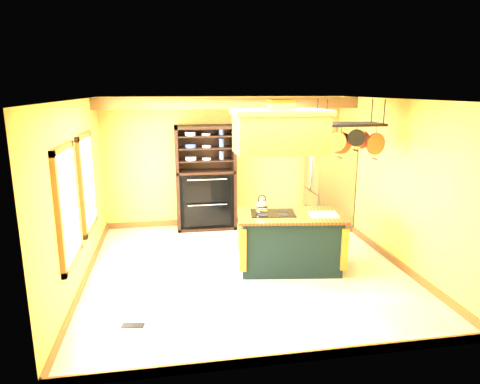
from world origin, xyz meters
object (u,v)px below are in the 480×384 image
object	(u,v)px
kitchen_island	(290,241)
pot_rack	(350,132)
refrigerator	(329,186)
range_hood	(280,130)
hutch	(206,188)

from	to	relation	value
kitchen_island	pot_rack	distance (m)	1.95
kitchen_island	refrigerator	bearing A→B (deg)	62.79
range_hood	hutch	xyz separation A→B (m)	(-0.94, 2.35, -1.41)
kitchen_island	hutch	size ratio (longest dim) A/B	0.83
kitchen_island	pot_rack	world-z (taller)	pot_rack
pot_rack	refrigerator	xyz separation A→B (m)	(0.48, 1.98, -1.33)
range_hood	refrigerator	world-z (taller)	range_hood
refrigerator	hutch	bearing A→B (deg)	171.74
range_hood	pot_rack	world-z (taller)	same
kitchen_island	pot_rack	size ratio (longest dim) A/B	1.61
kitchen_island	range_hood	world-z (taller)	range_hood
pot_rack	hutch	world-z (taller)	pot_rack
hutch	refrigerator	bearing A→B (deg)	-8.26
kitchen_island	hutch	world-z (taller)	hutch
kitchen_island	pot_rack	bearing A→B (deg)	7.87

